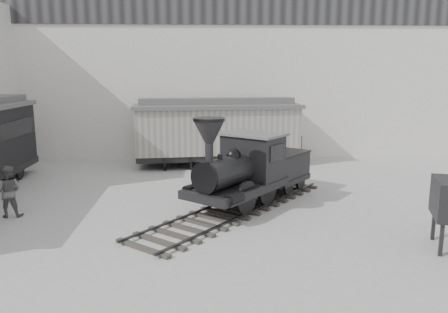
{
  "coord_description": "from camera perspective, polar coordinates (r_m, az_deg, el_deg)",
  "views": [
    {
      "loc": [
        0.06,
        -12.78,
        5.16
      ],
      "look_at": [
        0.79,
        3.84,
        2.0
      ],
      "focal_mm": 35.0,
      "sensor_mm": 36.0,
      "label": 1
    }
  ],
  "objects": [
    {
      "name": "ground",
      "position": [
        13.78,
        -2.62,
        -11.25
      ],
      "size": [
        90.0,
        90.0,
        0.0
      ],
      "primitive_type": "plane",
      "color": "#9E9E9B"
    },
    {
      "name": "north_wall",
      "position": [
        27.76,
        -2.68,
        11.55
      ],
      "size": [
        34.0,
        2.51,
        11.0
      ],
      "color": "silver",
      "rests_on": "ground"
    },
    {
      "name": "locomotive",
      "position": [
        17.18,
        3.12,
        -2.16
      ],
      "size": [
        8.16,
        9.25,
        3.59
      ],
      "rotation": [
        0.0,
        0.0,
        -0.69
      ],
      "color": "#342D29",
      "rests_on": "ground"
    },
    {
      "name": "boxcar",
      "position": [
        24.79,
        -0.9,
        3.46
      ],
      "size": [
        9.63,
        3.93,
        3.84
      ],
      "rotation": [
        0.0,
        0.0,
        0.11
      ],
      "color": "black",
      "rests_on": "ground"
    },
    {
      "name": "visitor_b",
      "position": [
        17.75,
        -26.36,
        -4.09
      ],
      "size": [
        0.99,
        0.8,
        1.92
      ],
      "primitive_type": "imported",
      "rotation": [
        0.0,
        0.0,
        3.22
      ],
      "color": "#535353",
      "rests_on": "ground"
    }
  ]
}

